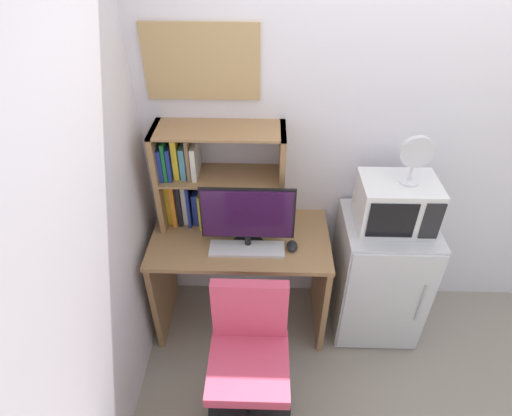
# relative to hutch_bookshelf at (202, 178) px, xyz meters

# --- Properties ---
(wall_back) EXTENTS (6.40, 0.04, 2.60)m
(wall_back) POSITION_rel_hutch_bookshelf_xyz_m (1.63, 0.15, 0.20)
(wall_back) COLOR silver
(wall_back) RESTS_ON ground_plane
(wall_left) EXTENTS (0.04, 4.40, 2.60)m
(wall_left) POSITION_rel_hutch_bookshelf_xyz_m (-0.39, -1.47, 0.20)
(wall_left) COLOR silver
(wall_left) RESTS_ON ground_plane
(desk) EXTENTS (1.11, 0.60, 0.78)m
(desk) POSITION_rel_hutch_bookshelf_xyz_m (0.24, -0.17, -0.57)
(desk) COLOR #997047
(desk) RESTS_ON ground_plane
(hutch_bookshelf) EXTENTS (0.77, 0.28, 0.66)m
(hutch_bookshelf) POSITION_rel_hutch_bookshelf_xyz_m (0.00, 0.00, 0.00)
(hutch_bookshelf) COLOR #997047
(hutch_bookshelf) RESTS_ON desk
(monitor) EXTENTS (0.55, 0.20, 0.42)m
(monitor) POSITION_rel_hutch_bookshelf_xyz_m (0.29, -0.26, -0.10)
(monitor) COLOR black
(monitor) RESTS_ON desk
(keyboard) EXTENTS (0.45, 0.14, 0.02)m
(keyboard) POSITION_rel_hutch_bookshelf_xyz_m (0.29, -0.29, -0.31)
(keyboard) COLOR silver
(keyboard) RESTS_ON desk
(computer_mouse) EXTENTS (0.07, 0.10, 0.04)m
(computer_mouse) POSITION_rel_hutch_bookshelf_xyz_m (0.56, -0.27, -0.30)
(computer_mouse) COLOR black
(computer_mouse) RESTS_ON desk
(mini_fridge) EXTENTS (0.55, 0.54, 0.89)m
(mini_fridge) POSITION_rel_hutch_bookshelf_xyz_m (1.16, -0.16, -0.65)
(mini_fridge) COLOR silver
(mini_fridge) RESTS_ON ground_plane
(microwave) EXTENTS (0.44, 0.33, 0.30)m
(microwave) POSITION_rel_hutch_bookshelf_xyz_m (1.16, -0.15, -0.06)
(microwave) COLOR silver
(microwave) RESTS_ON mini_fridge
(desk_fan) EXTENTS (0.18, 0.11, 0.29)m
(desk_fan) POSITION_rel_hutch_bookshelf_xyz_m (1.20, -0.16, 0.27)
(desk_fan) COLOR silver
(desk_fan) RESTS_ON microwave
(desk_chair) EXTENTS (0.49, 0.49, 0.91)m
(desk_chair) POSITION_rel_hutch_bookshelf_xyz_m (0.32, -0.83, -0.69)
(desk_chair) COLOR black
(desk_chair) RESTS_ON ground_plane
(wall_corkboard) EXTENTS (0.63, 0.02, 0.41)m
(wall_corkboard) POSITION_rel_hutch_bookshelf_xyz_m (0.04, 0.12, 0.67)
(wall_corkboard) COLOR tan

